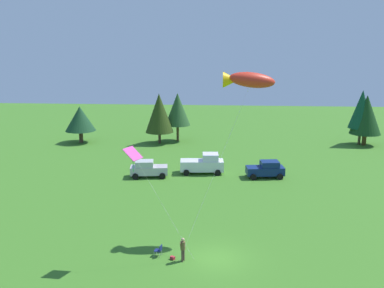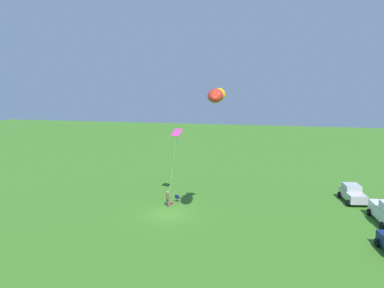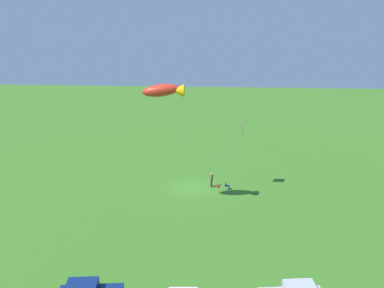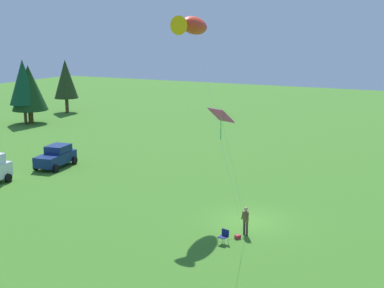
# 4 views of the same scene
# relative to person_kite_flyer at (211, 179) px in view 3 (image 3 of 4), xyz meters

# --- Properties ---
(ground_plane) EXTENTS (160.00, 160.00, 0.00)m
(ground_plane) POSITION_rel_person_kite_flyer_xyz_m (2.31, 0.56, -1.02)
(ground_plane) COLOR #3B7422
(person_kite_flyer) EXTENTS (0.44, 0.60, 1.74)m
(person_kite_flyer) POSITION_rel_person_kite_flyer_xyz_m (0.00, 0.00, 0.00)
(person_kite_flyer) COLOR #463530
(person_kite_flyer) RESTS_ON ground
(folding_chair) EXTENTS (0.57, 0.57, 0.82)m
(folding_chair) POSITION_rel_person_kite_flyer_xyz_m (-1.77, 0.63, -0.53)
(folding_chair) COLOR navy
(folding_chair) RESTS_ON ground
(backpack_on_grass) EXTENTS (0.39, 0.36, 0.22)m
(backpack_on_grass) POSITION_rel_person_kite_flyer_xyz_m (-0.75, 0.19, -0.91)
(backpack_on_grass) COLOR #AE2A32
(backpack_on_grass) RESTS_ON ground
(kite_large_fish) EXTENTS (6.92, 6.59, 12.94)m
(kite_large_fish) POSITION_rel_person_kite_flyer_xyz_m (4.39, 5.77, 11.15)
(kite_large_fish) COLOR red
(kite_large_fish) RESTS_ON ground
(kite_diamond_rainbow) EXTENTS (4.82, 1.41, 8.03)m
(kite_diamond_rainbow) POSITION_rel_person_kite_flyer_xyz_m (-3.31, 0.21, 6.48)
(kite_diamond_rainbow) COLOR #D23B9B
(kite_diamond_rainbow) RESTS_ON ground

